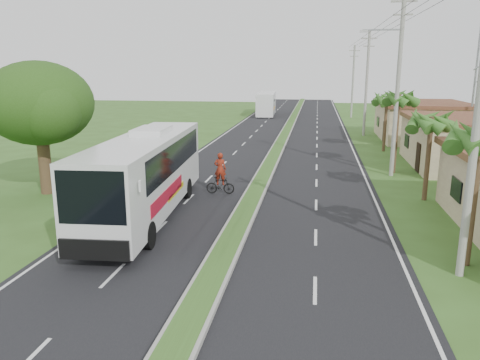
# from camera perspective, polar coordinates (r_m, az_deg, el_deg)

# --- Properties ---
(ground) EXTENTS (180.00, 180.00, 0.00)m
(ground) POSITION_cam_1_polar(r_m,az_deg,el_deg) (16.23, -3.62, -12.41)
(ground) COLOR #35551F
(ground) RESTS_ON ground
(road_asphalt) EXTENTS (14.00, 160.00, 0.02)m
(road_asphalt) POSITION_cam_1_polar(r_m,az_deg,el_deg) (35.11, 3.60, 1.76)
(road_asphalt) COLOR black
(road_asphalt) RESTS_ON ground
(median_strip) EXTENTS (1.20, 160.00, 0.18)m
(median_strip) POSITION_cam_1_polar(r_m,az_deg,el_deg) (35.09, 3.60, 1.91)
(median_strip) COLOR gray
(median_strip) RESTS_ON ground
(lane_edge_left) EXTENTS (0.12, 160.00, 0.01)m
(lane_edge_left) POSITION_cam_1_polar(r_m,az_deg,el_deg) (36.36, -6.97, 2.07)
(lane_edge_left) COLOR silver
(lane_edge_left) RESTS_ON ground
(lane_edge_right) EXTENTS (0.12, 160.00, 0.01)m
(lane_edge_right) POSITION_cam_1_polar(r_m,az_deg,el_deg) (35.12, 14.55, 1.34)
(lane_edge_right) COLOR silver
(lane_edge_right) RESTS_ON ground
(shop_mid) EXTENTS (7.60, 10.60, 3.67)m
(shop_mid) POSITION_cam_1_polar(r_m,az_deg,el_deg) (38.13, 25.45, 4.23)
(shop_mid) COLOR tan
(shop_mid) RESTS_ON ground
(shop_far) EXTENTS (8.60, 11.60, 3.82)m
(shop_far) POSITION_cam_1_polar(r_m,az_deg,el_deg) (51.61, 21.26, 6.75)
(shop_far) COLOR tan
(shop_far) RESTS_ON ground
(palm_verge_b) EXTENTS (2.40, 2.40, 5.05)m
(palm_verge_b) POSITION_cam_1_polar(r_m,az_deg,el_deg) (27.07, 22.30, 6.66)
(palm_verge_b) COLOR #473321
(palm_verge_b) RESTS_ON ground
(palm_verge_c) EXTENTS (2.40, 2.40, 5.85)m
(palm_verge_c) POSITION_cam_1_polar(r_m,az_deg,el_deg) (33.74, 18.81, 9.38)
(palm_verge_c) COLOR #473321
(palm_verge_c) RESTS_ON ground
(palm_verge_d) EXTENTS (2.40, 2.40, 5.25)m
(palm_verge_d) POSITION_cam_1_polar(r_m,az_deg,el_deg) (42.73, 17.49, 9.39)
(palm_verge_d) COLOR #473321
(palm_verge_d) RESTS_ON ground
(shade_tree) EXTENTS (6.30, 6.00, 7.54)m
(shade_tree) POSITION_cam_1_polar(r_m,az_deg,el_deg) (28.82, -23.45, 8.25)
(shade_tree) COLOR #473321
(shade_tree) RESTS_ON ground
(utility_pole_a) EXTENTS (1.60, 0.28, 11.00)m
(utility_pole_a) POSITION_cam_1_polar(r_m,az_deg,el_deg) (17.10, 27.04, 7.31)
(utility_pole_a) COLOR gray
(utility_pole_a) RESTS_ON ground
(utility_pole_b) EXTENTS (3.20, 0.28, 12.00)m
(utility_pole_b) POSITION_cam_1_polar(r_m,az_deg,el_deg) (32.66, 18.66, 11.28)
(utility_pole_b) COLOR gray
(utility_pole_b) RESTS_ON ground
(utility_pole_c) EXTENTS (1.60, 0.28, 11.00)m
(utility_pole_c) POSITION_cam_1_polar(r_m,az_deg,el_deg) (52.51, 15.18, 11.39)
(utility_pole_c) COLOR gray
(utility_pole_c) RESTS_ON ground
(utility_pole_d) EXTENTS (1.60, 0.28, 10.50)m
(utility_pole_d) POSITION_cam_1_polar(r_m,az_deg,el_deg) (72.44, 13.60, 11.69)
(utility_pole_d) COLOR gray
(utility_pole_d) RESTS_ON ground
(coach_bus_main) EXTENTS (3.60, 13.19, 4.22)m
(coach_bus_main) POSITION_cam_1_polar(r_m,az_deg,el_deg) (22.94, -11.34, 1.19)
(coach_bus_main) COLOR silver
(coach_bus_main) RESTS_ON ground
(coach_bus_far) EXTENTS (3.26, 12.03, 3.47)m
(coach_bus_far) POSITION_cam_1_polar(r_m,az_deg,el_deg) (75.11, 3.24, 9.44)
(coach_bus_far) COLOR white
(coach_bus_far) RESTS_ON ground
(motorcyclist) EXTENTS (1.65, 0.48, 2.43)m
(motorcyclist) POSITION_cam_1_polar(r_m,az_deg,el_deg) (26.94, -2.43, 0.20)
(motorcyclist) COLOR black
(motorcyclist) RESTS_ON ground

